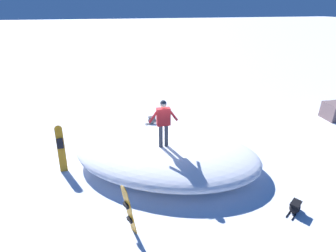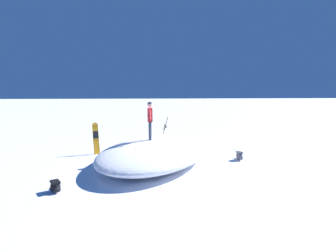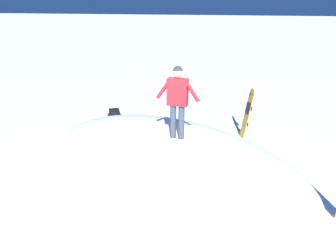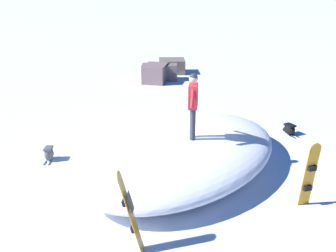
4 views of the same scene
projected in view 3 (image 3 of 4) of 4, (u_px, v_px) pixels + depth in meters
The scene contains 5 objects.
ground at pixel (161, 191), 6.65m from camera, with size 240.00×240.00×0.00m, color white.
snow_mound at pixel (168, 160), 6.97m from camera, with size 6.92×4.33×0.98m, color white.
snowboarder_standing at pixel (178, 97), 6.58m from camera, with size 1.03×0.23×1.72m.
snowboard_secondary_upright at pixel (247, 113), 9.02m from camera, with size 0.33×0.36×1.60m.
backpack_far at pixel (114, 113), 10.84m from camera, with size 0.65×0.53×0.36m.
Camera 3 is at (1.67, -5.31, 3.93)m, focal length 31.19 mm.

